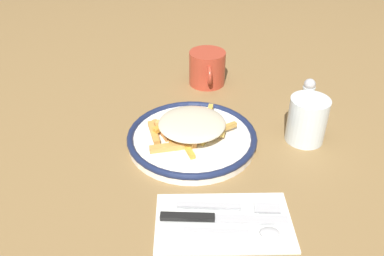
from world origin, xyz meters
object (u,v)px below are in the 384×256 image
(fork, at_px, (229,206))
(water_glass, at_px, (308,121))
(napkin, at_px, (224,221))
(coffee_mug, at_px, (207,68))
(spoon, at_px, (248,232))
(fries_heap, at_px, (190,125))
(salt_shaker, at_px, (308,94))
(knife, at_px, (212,218))
(plate, at_px, (192,138))

(fork, distance_m, water_glass, 0.28)
(napkin, bearing_deg, coffee_mug, 177.56)
(napkin, height_order, spoon, spoon)
(fries_heap, distance_m, spoon, 0.28)
(napkin, xyz_separation_m, spoon, (0.03, 0.03, 0.01))
(spoon, bearing_deg, salt_shaker, 150.99)
(water_glass, height_order, salt_shaker, water_glass)
(knife, relative_size, spoon, 1.38)
(spoon, distance_m, salt_shaker, 0.43)
(fries_heap, height_order, spoon, fries_heap)
(fries_heap, distance_m, knife, 0.23)
(fork, xyz_separation_m, knife, (0.02, -0.03, 0.00))
(knife, distance_m, spoon, 0.06)
(fork, xyz_separation_m, water_glass, (-0.19, 0.19, 0.04))
(salt_shaker, bearing_deg, knife, -37.42)
(fries_heap, bearing_deg, water_glass, 87.56)
(plate, bearing_deg, coffee_mug, 167.77)
(napkin, bearing_deg, water_glass, 137.32)
(plate, relative_size, water_glass, 2.78)
(plate, relative_size, coffee_mug, 2.22)
(spoon, bearing_deg, napkin, -133.10)
(fork, relative_size, knife, 0.84)
(fork, distance_m, knife, 0.04)
(water_glass, bearing_deg, spoon, -33.72)
(water_glass, relative_size, coffee_mug, 0.80)
(knife, bearing_deg, napkin, 84.14)
(coffee_mug, bearing_deg, napkin, -2.44)
(fries_heap, xyz_separation_m, napkin, (0.23, 0.04, -0.04))
(fries_heap, bearing_deg, plate, 27.67)
(napkin, xyz_separation_m, coffee_mug, (-0.49, 0.02, 0.04))
(plate, bearing_deg, knife, 4.72)
(coffee_mug, distance_m, salt_shaker, 0.27)
(plate, xyz_separation_m, salt_shaker, (-0.12, 0.28, 0.03))
(napkin, bearing_deg, knife, -95.86)
(knife, xyz_separation_m, coffee_mug, (-0.49, 0.04, 0.03))
(napkin, height_order, fork, fork)
(plate, relative_size, spoon, 1.78)
(plate, bearing_deg, fries_heap, -152.33)
(plate, relative_size, knife, 1.29)
(spoon, bearing_deg, knife, -122.72)
(plate, xyz_separation_m, fries_heap, (-0.01, -0.00, 0.03))
(water_glass, distance_m, salt_shaker, 0.13)
(fries_heap, xyz_separation_m, spoon, (0.26, 0.08, -0.03))
(fork, xyz_separation_m, spoon, (0.06, 0.02, 0.00))
(knife, bearing_deg, water_glass, 134.54)
(plate, distance_m, salt_shaker, 0.31)
(napkin, distance_m, fork, 0.03)
(knife, distance_m, water_glass, 0.31)
(knife, height_order, coffee_mug, coffee_mug)
(fries_heap, bearing_deg, coffee_mug, 166.83)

